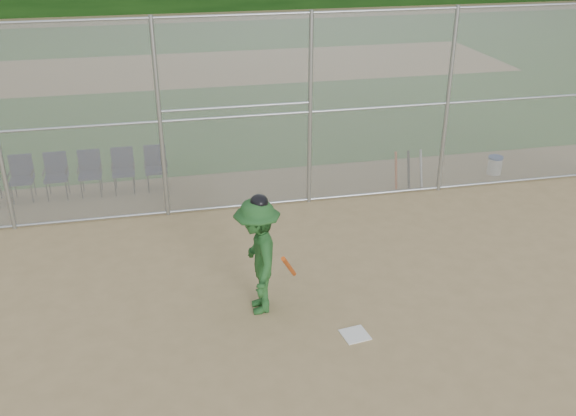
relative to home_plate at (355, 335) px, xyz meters
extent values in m
plane|color=tan|center=(-0.53, -0.23, -0.01)|extent=(100.00, 100.00, 0.00)
plane|color=#245E1C|center=(-0.53, 17.77, 0.00)|extent=(100.00, 100.00, 0.00)
plane|color=tan|center=(-0.53, 17.77, 0.00)|extent=(24.00, 24.00, 0.00)
cube|color=gray|center=(-0.53, 4.77, 1.99)|extent=(16.00, 0.02, 4.00)
cylinder|color=#9EA3A8|center=(-0.53, 4.77, 3.94)|extent=(16.00, 0.05, 0.05)
cube|color=white|center=(0.00, 0.00, 0.00)|extent=(0.43, 0.43, 0.02)
imported|color=#215322|center=(-1.28, 0.99, 0.94)|extent=(0.76, 1.25, 1.89)
ellipsoid|color=black|center=(-1.28, 0.99, 1.85)|extent=(0.27, 0.30, 0.23)
cylinder|color=#DA4E14|center=(-0.88, 0.59, 0.94)|extent=(0.36, 0.60, 0.65)
cylinder|color=white|center=(5.17, 5.37, 0.18)|extent=(0.32, 0.32, 0.39)
cylinder|color=#2546A0|center=(5.17, 5.37, 0.40)|extent=(0.34, 0.34, 0.05)
cylinder|color=#D84C14|center=(2.56, 5.09, 0.41)|extent=(0.06, 0.24, 0.84)
cylinder|color=black|center=(2.86, 5.09, 0.41)|extent=(0.06, 0.27, 0.84)
cylinder|color=#B2B2B7|center=(3.16, 5.09, 0.41)|extent=(0.06, 0.30, 0.83)
camera|label=1|loc=(-2.63, -7.43, 5.79)|focal=40.00mm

